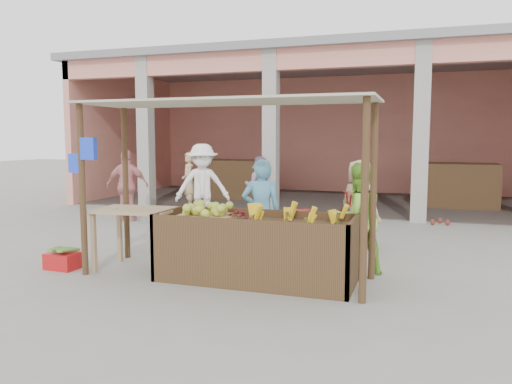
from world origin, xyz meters
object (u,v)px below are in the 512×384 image
(fruit_stall, at_px, (255,251))
(motorcycle, at_px, (318,221))
(vendor_blue, at_px, (261,209))
(vendor_green, at_px, (357,216))
(red_crate, at_px, (63,261))
(side_table, at_px, (136,219))

(fruit_stall, height_order, motorcycle, motorcycle)
(fruit_stall, height_order, vendor_blue, vendor_blue)
(vendor_green, bearing_deg, vendor_blue, -35.55)
(vendor_blue, xyz_separation_m, vendor_green, (1.41, -0.04, -0.02))
(fruit_stall, height_order, red_crate, fruit_stall)
(fruit_stall, relative_size, red_crate, 5.73)
(red_crate, bearing_deg, vendor_blue, 25.98)
(side_table, bearing_deg, red_crate, -169.55)
(side_table, distance_m, red_crate, 1.27)
(side_table, bearing_deg, fruit_stall, -5.30)
(red_crate, height_order, vendor_blue, vendor_blue)
(vendor_green, bearing_deg, fruit_stall, -0.98)
(vendor_blue, distance_m, vendor_green, 1.42)
(fruit_stall, relative_size, side_table, 2.23)
(motorcycle, bearing_deg, vendor_green, -167.31)
(fruit_stall, height_order, vendor_green, vendor_green)
(side_table, height_order, motorcycle, motorcycle)
(fruit_stall, distance_m, motorcycle, 1.99)
(fruit_stall, xyz_separation_m, vendor_green, (1.22, 0.80, 0.42))
(side_table, relative_size, red_crate, 2.56)
(side_table, relative_size, vendor_green, 0.71)
(vendor_blue, distance_m, motorcycle, 1.31)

